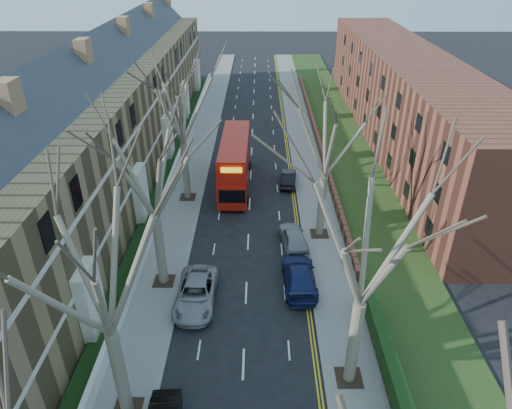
{
  "coord_description": "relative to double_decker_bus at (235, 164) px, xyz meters",
  "views": [
    {
      "loc": [
        0.83,
        -8.63,
        20.38
      ],
      "look_at": [
        0.61,
        21.84,
        2.9
      ],
      "focal_mm": 32.0,
      "sensor_mm": 36.0,
      "label": 1
    }
  ],
  "objects": [
    {
      "name": "tree_right_mid",
      "position": [
        7.14,
        -22.7,
        7.27
      ],
      "size": [
        10.5,
        10.5,
        14.71
      ],
      "color": "brown",
      "rests_on": "ground"
    },
    {
      "name": "tree_left_far",
      "position": [
        -4.26,
        -14.7,
        6.96
      ],
      "size": [
        10.15,
        10.15,
        14.22
      ],
      "color": "brown",
      "rests_on": "ground"
    },
    {
      "name": "tree_right_far",
      "position": [
        7.14,
        -8.7,
        6.96
      ],
      "size": [
        10.15,
        10.15,
        14.22
      ],
      "color": "brown",
      "rests_on": "ground"
    },
    {
      "name": "double_decker_bus",
      "position": [
        0.0,
        0.0,
        0.0
      ],
      "size": [
        2.9,
        11.12,
        4.64
      ],
      "rotation": [
        0.0,
        0.0,
        3.13
      ],
      "color": "#B4180C",
      "rests_on": "ground"
    },
    {
      "name": "car_right_far",
      "position": [
        5.14,
        0.26,
        -1.62
      ],
      "size": [
        1.81,
        4.16,
        1.33
      ],
      "primitive_type": "imported",
      "rotation": [
        0.0,
        0.0,
        3.04
      ],
      "color": "black",
      "rests_on": "ground"
    },
    {
      "name": "car_left_far",
      "position": [
        -1.77,
        -16.68,
        -1.52
      ],
      "size": [
        2.61,
        5.51,
        1.52
      ],
      "primitive_type": "imported",
      "rotation": [
        0.0,
        0.0,
        -0.02
      ],
      "color": "gray",
      "rests_on": "ground"
    },
    {
      "name": "front_wall_left",
      "position": [
        -6.21,
        0.3,
        -1.66
      ],
      "size": [
        0.3,
        78.0,
        1.0
      ],
      "color": "white",
      "rests_on": "ground"
    },
    {
      "name": "pavement_left",
      "position": [
        -4.56,
        8.3,
        -2.22
      ],
      "size": [
        3.0,
        102.0,
        0.12
      ],
      "primitive_type": "cube",
      "color": "slate",
      "rests_on": "ground"
    },
    {
      "name": "flats_right",
      "position": [
        18.9,
        12.3,
        2.7
      ],
      "size": [
        13.97,
        54.0,
        10.0
      ],
      "color": "brown",
      "rests_on": "ground"
    },
    {
      "name": "grass_verge_right",
      "position": [
        11.94,
        8.3,
        -2.13
      ],
      "size": [
        6.0,
        102.0,
        0.06
      ],
      "color": "#263D16",
      "rests_on": "ground"
    },
    {
      "name": "tree_left_dist",
      "position": [
        -4.26,
        -2.7,
        7.28
      ],
      "size": [
        10.5,
        10.5,
        14.71
      ],
      "color": "brown",
      "rests_on": "ground"
    },
    {
      "name": "terrace_left",
      "position": [
        -12.21,
        0.3,
        3.25
      ],
      "size": [
        9.7,
        78.0,
        13.6
      ],
      "color": "olive",
      "rests_on": "ground"
    },
    {
      "name": "car_right_near",
      "position": [
        5.04,
        -14.92,
        -1.5
      ],
      "size": [
        2.32,
        5.43,
        1.56
      ],
      "primitive_type": "imported",
      "rotation": [
        0.0,
        0.0,
        3.17
      ],
      "color": "navy",
      "rests_on": "ground"
    },
    {
      "name": "tree_left_mid",
      "position": [
        -4.26,
        -24.7,
        7.27
      ],
      "size": [
        10.5,
        10.5,
        14.71
      ],
      "color": "brown",
      "rests_on": "ground"
    },
    {
      "name": "car_right_mid",
      "position": [
        4.94,
        -10.22,
        -1.51
      ],
      "size": [
        2.41,
        4.71,
        1.54
      ],
      "primitive_type": "imported",
      "rotation": [
        0.0,
        0.0,
        3.28
      ],
      "color": "gray",
      "rests_on": "ground"
    },
    {
      "name": "pavement_right",
      "position": [
        7.44,
        8.3,
        -2.22
      ],
      "size": [
        3.0,
        102.0,
        0.12
      ],
      "primitive_type": "cube",
      "color": "slate",
      "rests_on": "ground"
    }
  ]
}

